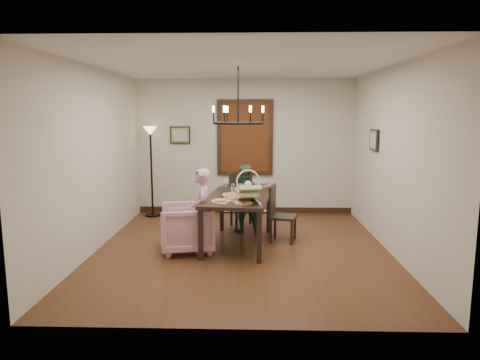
{
  "coord_description": "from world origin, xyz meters",
  "views": [
    {
      "loc": [
        0.15,
        -6.41,
        2.1
      ],
      "look_at": [
        -0.04,
        0.28,
        1.05
      ],
      "focal_mm": 32.0,
      "sensor_mm": 36.0,
      "label": 1
    }
  ],
  "objects_px": {
    "drinking_glass": "(242,193)",
    "floor_lamp": "(152,173)",
    "armchair": "(187,228)",
    "chair_right": "(283,213)",
    "seated_man": "(243,204)",
    "dining_table": "(238,201)",
    "baby_bouncer": "(248,192)",
    "chair_far": "(243,200)",
    "elderly_woman": "(201,218)"
  },
  "relations": [
    {
      "from": "dining_table",
      "to": "baby_bouncer",
      "type": "height_order",
      "value": "baby_bouncer"
    },
    {
      "from": "seated_man",
      "to": "drinking_glass",
      "type": "xyz_separation_m",
      "value": [
        0.01,
        -0.91,
        0.37
      ]
    },
    {
      "from": "elderly_woman",
      "to": "baby_bouncer",
      "type": "relative_size",
      "value": 2.08
    },
    {
      "from": "elderly_woman",
      "to": "seated_man",
      "type": "distance_m",
      "value": 1.33
    },
    {
      "from": "chair_far",
      "to": "drinking_glass",
      "type": "xyz_separation_m",
      "value": [
        0.01,
        -1.17,
        0.35
      ]
    },
    {
      "from": "baby_bouncer",
      "to": "floor_lamp",
      "type": "height_order",
      "value": "floor_lamp"
    },
    {
      "from": "drinking_glass",
      "to": "armchair",
      "type": "bearing_deg",
      "value": -164.94
    },
    {
      "from": "chair_far",
      "to": "elderly_woman",
      "type": "bearing_deg",
      "value": -129.93
    },
    {
      "from": "baby_bouncer",
      "to": "drinking_glass",
      "type": "relative_size",
      "value": 3.97
    },
    {
      "from": "dining_table",
      "to": "drinking_glass",
      "type": "bearing_deg",
      "value": -45.35
    },
    {
      "from": "chair_right",
      "to": "floor_lamp",
      "type": "distance_m",
      "value": 3.1
    },
    {
      "from": "floor_lamp",
      "to": "dining_table",
      "type": "bearing_deg",
      "value": -46.33
    },
    {
      "from": "drinking_glass",
      "to": "dining_table",
      "type": "bearing_deg",
      "value": 127.75
    },
    {
      "from": "baby_bouncer",
      "to": "drinking_glass",
      "type": "bearing_deg",
      "value": 90.53
    },
    {
      "from": "chair_right",
      "to": "drinking_glass",
      "type": "height_order",
      "value": "chair_right"
    },
    {
      "from": "seated_man",
      "to": "baby_bouncer",
      "type": "height_order",
      "value": "baby_bouncer"
    },
    {
      "from": "drinking_glass",
      "to": "floor_lamp",
      "type": "height_order",
      "value": "floor_lamp"
    },
    {
      "from": "chair_right",
      "to": "baby_bouncer",
      "type": "xyz_separation_m",
      "value": [
        -0.58,
        -0.74,
        0.5
      ]
    },
    {
      "from": "floor_lamp",
      "to": "baby_bouncer",
      "type": "bearing_deg",
      "value": -50.64
    },
    {
      "from": "dining_table",
      "to": "drinking_glass",
      "type": "relative_size",
      "value": 14.1
    },
    {
      "from": "chair_far",
      "to": "armchair",
      "type": "bearing_deg",
      "value": -137.82
    },
    {
      "from": "chair_far",
      "to": "armchair",
      "type": "distance_m",
      "value": 1.64
    },
    {
      "from": "chair_far",
      "to": "baby_bouncer",
      "type": "xyz_separation_m",
      "value": [
        0.1,
        -1.59,
        0.46
      ]
    },
    {
      "from": "elderly_woman",
      "to": "seated_man",
      "type": "xyz_separation_m",
      "value": [
        0.61,
        1.18,
        -0.03
      ]
    },
    {
      "from": "elderly_woman",
      "to": "floor_lamp",
      "type": "xyz_separation_m",
      "value": [
        -1.28,
        2.28,
        0.37
      ]
    },
    {
      "from": "chair_far",
      "to": "baby_bouncer",
      "type": "distance_m",
      "value": 1.66
    },
    {
      "from": "dining_table",
      "to": "chair_far",
      "type": "xyz_separation_m",
      "value": [
        0.06,
        1.09,
        -0.2
      ]
    },
    {
      "from": "baby_bouncer",
      "to": "dining_table",
      "type": "bearing_deg",
      "value": 95.79
    },
    {
      "from": "drinking_glass",
      "to": "floor_lamp",
      "type": "xyz_separation_m",
      "value": [
        -1.9,
        2.01,
        0.04
      ]
    },
    {
      "from": "seated_man",
      "to": "floor_lamp",
      "type": "distance_m",
      "value": 2.23
    },
    {
      "from": "chair_far",
      "to": "seated_man",
      "type": "height_order",
      "value": "chair_far"
    },
    {
      "from": "seated_man",
      "to": "floor_lamp",
      "type": "xyz_separation_m",
      "value": [
        -1.89,
        1.1,
        0.4
      ]
    },
    {
      "from": "elderly_woman",
      "to": "drinking_glass",
      "type": "relative_size",
      "value": 8.27
    },
    {
      "from": "seated_man",
      "to": "chair_right",
      "type": "bearing_deg",
      "value": 124.81
    },
    {
      "from": "chair_right",
      "to": "seated_man",
      "type": "xyz_separation_m",
      "value": [
        -0.68,
        0.59,
        0.03
      ]
    },
    {
      "from": "chair_far",
      "to": "armchair",
      "type": "height_order",
      "value": "chair_far"
    },
    {
      "from": "elderly_woman",
      "to": "floor_lamp",
      "type": "height_order",
      "value": "floor_lamp"
    },
    {
      "from": "dining_table",
      "to": "floor_lamp",
      "type": "xyz_separation_m",
      "value": [
        -1.83,
        1.92,
        0.19
      ]
    },
    {
      "from": "dining_table",
      "to": "seated_man",
      "type": "height_order",
      "value": "seated_man"
    },
    {
      "from": "chair_far",
      "to": "baby_bouncer",
      "type": "relative_size",
      "value": 2.0
    },
    {
      "from": "elderly_woman",
      "to": "chair_right",
      "type": "bearing_deg",
      "value": 104.09
    },
    {
      "from": "elderly_woman",
      "to": "seated_man",
      "type": "relative_size",
      "value": 1.06
    },
    {
      "from": "dining_table",
      "to": "chair_far",
      "type": "distance_m",
      "value": 1.11
    },
    {
      "from": "armchair",
      "to": "chair_right",
      "type": "bearing_deg",
      "value": 99.55
    },
    {
      "from": "chair_far",
      "to": "elderly_woman",
      "type": "distance_m",
      "value": 1.57
    },
    {
      "from": "floor_lamp",
      "to": "armchair",
      "type": "bearing_deg",
      "value": -64.7
    },
    {
      "from": "dining_table",
      "to": "baby_bouncer",
      "type": "xyz_separation_m",
      "value": [
        0.16,
        -0.51,
        0.25
      ]
    },
    {
      "from": "elderly_woman",
      "to": "floor_lamp",
      "type": "distance_m",
      "value": 2.64
    },
    {
      "from": "dining_table",
      "to": "floor_lamp",
      "type": "distance_m",
      "value": 2.66
    },
    {
      "from": "chair_far",
      "to": "chair_right",
      "type": "bearing_deg",
      "value": -68.73
    }
  ]
}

